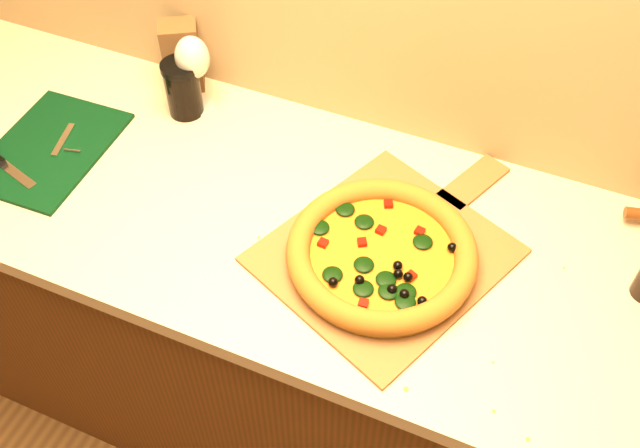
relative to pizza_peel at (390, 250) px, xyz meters
The scene contains 8 objects.
cabinet 0.50m from the pizza_peel, behind, with size 2.80×0.65×0.86m, color #4E3010.
countertop 0.17m from the pizza_peel, behind, with size 2.84×0.68×0.04m, color #C1B196.
pizza_peel is the anchor object (origin of this frame).
pizza 0.05m from the pizza_peel, 100.63° to the right, with size 0.37×0.37×0.05m.
cutting_board 0.80m from the pizza_peel, behind, with size 0.26×0.34×0.02m.
wine_glass 0.62m from the pizza_peel, 157.32° to the left, with size 0.08×0.08×0.19m.
paper_bag 0.70m from the pizza_peel, 154.98° to the left, with size 0.09×0.07×0.17m, color brown.
dark_jar 0.62m from the pizza_peel, 160.27° to the left, with size 0.08×0.08×0.14m.
Camera 1 is at (0.39, 0.55, 2.01)m, focal length 40.00 mm.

